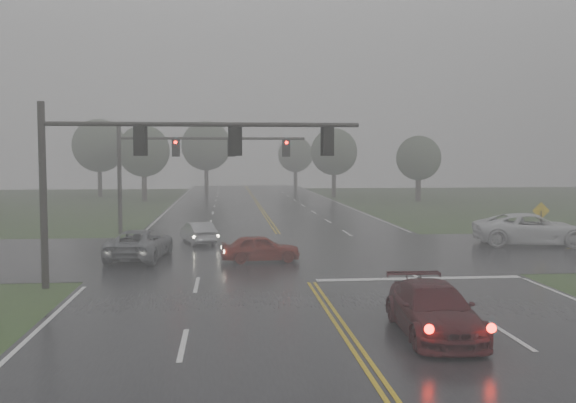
{
  "coord_description": "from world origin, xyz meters",
  "views": [
    {
      "loc": [
        -3.34,
        -10.83,
        4.99
      ],
      "look_at": [
        -0.74,
        16.0,
        3.1
      ],
      "focal_mm": 40.0,
      "sensor_mm": 36.0,
      "label": 1
    }
  ],
  "objects": [
    {
      "name": "main_road",
      "position": [
        0.0,
        20.0,
        0.0
      ],
      "size": [
        18.0,
        160.0,
        0.02
      ],
      "primitive_type": "cube",
      "color": "black",
      "rests_on": "ground"
    },
    {
      "name": "cross_street",
      "position": [
        0.0,
        22.0,
        0.0
      ],
      "size": [
        120.0,
        14.0,
        0.02
      ],
      "primitive_type": "cube",
      "color": "black",
      "rests_on": "ground"
    },
    {
      "name": "stop_bar",
      "position": [
        4.5,
        14.4,
        0.0
      ],
      "size": [
        8.5,
        0.5,
        0.01
      ],
      "primitive_type": "cube",
      "color": "silver",
      "rests_on": "ground"
    },
    {
      "name": "sedan_maroon",
      "position": [
        2.4,
        6.29,
        0.0
      ],
      "size": [
        2.2,
        4.97,
        1.42
      ],
      "primitive_type": "imported",
      "rotation": [
        0.0,
        0.0,
        -0.04
      ],
      "color": "#3B0A0F",
      "rests_on": "ground"
    },
    {
      "name": "sedan_red",
      "position": [
        -1.73,
        19.35,
        0.0
      ],
      "size": [
        3.88,
        1.83,
        1.28
      ],
      "primitive_type": "imported",
      "rotation": [
        0.0,
        0.0,
        1.66
      ],
      "color": "maroon",
      "rests_on": "ground"
    },
    {
      "name": "sedan_silver",
      "position": [
        -4.96,
        26.13,
        0.0
      ],
      "size": [
        2.34,
        3.98,
        1.24
      ],
      "primitive_type": "imported",
      "rotation": [
        0.0,
        0.0,
        3.43
      ],
      "color": "#9FA2A7",
      "rests_on": "ground"
    },
    {
      "name": "car_grey",
      "position": [
        -7.52,
        20.64,
        0.0
      ],
      "size": [
        3.07,
        5.48,
        1.45
      ],
      "primitive_type": "imported",
      "rotation": [
        0.0,
        0.0,
        3.01
      ],
      "color": "#5C5F64",
      "rests_on": "ground"
    },
    {
      "name": "pickup_white",
      "position": [
        13.84,
        23.57,
        0.0
      ],
      "size": [
        6.82,
        4.02,
        1.78
      ],
      "primitive_type": "imported",
      "rotation": [
        0.0,
        0.0,
        1.4
      ],
      "color": "white",
      "rests_on": "ground"
    },
    {
      "name": "signal_gantry_near",
      "position": [
        -6.49,
        14.04,
        4.94
      ],
      "size": [
        12.18,
        0.31,
        7.06
      ],
      "color": "black",
      "rests_on": "ground"
    },
    {
      "name": "signal_gantry_far",
      "position": [
        -6.45,
        31.53,
        4.92
      ],
      "size": [
        12.21,
        0.36,
        7.02
      ],
      "color": "black",
      "rests_on": "ground"
    },
    {
      "name": "sign_diamond_east",
      "position": [
        14.62,
        24.13,
        1.62
      ],
      "size": [
        1.0,
        0.13,
        2.41
      ],
      "rotation": [
        0.0,
        0.0,
        -0.09
      ],
      "color": "black",
      "rests_on": "ground"
    },
    {
      "name": "tree_nw_a",
      "position": [
        -12.52,
        62.69,
        5.61
      ],
      "size": [
        5.81,
        5.81,
        8.54
      ],
      "color": "#2F251E",
      "rests_on": "ground"
    },
    {
      "name": "tree_ne_a",
      "position": [
        9.98,
        67.54,
        5.58
      ],
      "size": [
        5.78,
        5.78,
        8.49
      ],
      "color": "#2F251E",
      "rests_on": "ground"
    },
    {
      "name": "tree_n_mid",
      "position": [
        -5.96,
        76.54,
        6.44
      ],
      "size": [
        6.66,
        6.66,
        9.79
      ],
      "color": "#2F251E",
      "rests_on": "ground"
    },
    {
      "name": "tree_e_near",
      "position": [
        18.17,
        59.29,
        4.83
      ],
      "size": [
        5.01,
        5.01,
        7.36
      ],
      "color": "#2F251E",
      "rests_on": "ground"
    },
    {
      "name": "tree_nw_b",
      "position": [
        -18.92,
        70.63,
        6.35
      ],
      "size": [
        6.57,
        6.57,
        9.66
      ],
      "color": "#2F251E",
      "rests_on": "ground"
    },
    {
      "name": "tree_n_far",
      "position": [
        7.56,
        89.15,
        5.3
      ],
      "size": [
        5.49,
        5.49,
        8.07
      ],
      "color": "#2F251E",
      "rests_on": "ground"
    }
  ]
}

